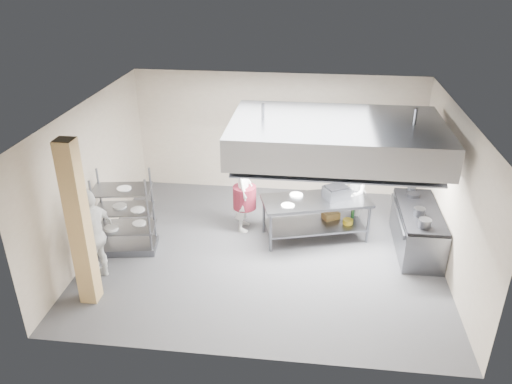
# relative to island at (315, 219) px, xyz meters

# --- Properties ---
(floor) EXTENTS (7.00, 7.00, 0.00)m
(floor) POSITION_rel_island_xyz_m (-1.00, -0.68, -0.46)
(floor) COLOR #2E2E30
(floor) RESTS_ON ground
(ceiling) EXTENTS (7.00, 7.00, 0.00)m
(ceiling) POSITION_rel_island_xyz_m (-1.00, -0.68, 2.54)
(ceiling) COLOR silver
(ceiling) RESTS_ON wall_back
(wall_back) EXTENTS (7.00, 0.00, 7.00)m
(wall_back) POSITION_rel_island_xyz_m (-1.00, 2.32, 1.04)
(wall_back) COLOR #B7A791
(wall_back) RESTS_ON ground
(wall_left) EXTENTS (0.00, 6.00, 6.00)m
(wall_left) POSITION_rel_island_xyz_m (-4.50, -0.68, 1.04)
(wall_left) COLOR #B7A791
(wall_left) RESTS_ON ground
(wall_right) EXTENTS (0.00, 6.00, 6.00)m
(wall_right) POSITION_rel_island_xyz_m (2.50, -0.68, 1.04)
(wall_right) COLOR #B7A791
(wall_right) RESTS_ON ground
(column) EXTENTS (0.30, 0.30, 3.00)m
(column) POSITION_rel_island_xyz_m (-3.90, -2.58, 1.04)
(column) COLOR tan
(column) RESTS_ON floor
(exhaust_hood) EXTENTS (4.00, 2.50, 0.60)m
(exhaust_hood) POSITION_rel_island_xyz_m (0.30, -0.28, 1.94)
(exhaust_hood) COLOR gray
(exhaust_hood) RESTS_ON ceiling
(hood_strip_a) EXTENTS (1.60, 0.12, 0.04)m
(hood_strip_a) POSITION_rel_island_xyz_m (-0.60, -0.28, 1.62)
(hood_strip_a) COLOR white
(hood_strip_a) RESTS_ON exhaust_hood
(hood_strip_b) EXTENTS (1.60, 0.12, 0.04)m
(hood_strip_b) POSITION_rel_island_xyz_m (1.20, -0.28, 1.62)
(hood_strip_b) COLOR white
(hood_strip_b) RESTS_ON exhaust_hood
(wall_shelf) EXTENTS (1.50, 0.28, 0.04)m
(wall_shelf) POSITION_rel_island_xyz_m (0.80, 2.16, 1.04)
(wall_shelf) COLOR gray
(wall_shelf) RESTS_ON wall_back
(island) EXTENTS (2.41, 1.52, 0.91)m
(island) POSITION_rel_island_xyz_m (0.00, 0.00, 0.00)
(island) COLOR gray
(island) RESTS_ON floor
(island_worktop) EXTENTS (2.41, 1.52, 0.06)m
(island_worktop) POSITION_rel_island_xyz_m (0.00, 0.00, 0.42)
(island_worktop) COLOR gray
(island_worktop) RESTS_ON island
(island_undershelf) EXTENTS (2.21, 1.38, 0.04)m
(island_undershelf) POSITION_rel_island_xyz_m (0.00, 0.00, -0.16)
(island_undershelf) COLOR slate
(island_undershelf) RESTS_ON island
(pass_rack) EXTENTS (1.23, 0.83, 1.70)m
(pass_rack) POSITION_rel_island_xyz_m (-3.80, -0.94, 0.40)
(pass_rack) COLOR slate
(pass_rack) RESTS_ON floor
(cooking_range) EXTENTS (0.80, 2.00, 0.84)m
(cooking_range) POSITION_rel_island_xyz_m (2.08, -0.18, -0.04)
(cooking_range) COLOR slate
(cooking_range) RESTS_ON floor
(range_top) EXTENTS (0.78, 1.96, 0.06)m
(range_top) POSITION_rel_island_xyz_m (2.08, -0.18, 0.41)
(range_top) COLOR black
(range_top) RESTS_ON cooking_range
(chef_head) EXTENTS (0.50, 0.70, 1.80)m
(chef_head) POSITION_rel_island_xyz_m (-1.57, 0.21, 0.45)
(chef_head) COLOR white
(chef_head) RESTS_ON floor
(chef_line) EXTENTS (0.67, 0.85, 1.70)m
(chef_line) POSITION_rel_island_xyz_m (0.77, 0.60, 0.40)
(chef_line) COLOR silver
(chef_line) RESTS_ON floor
(chef_plating) EXTENTS (0.63, 1.15, 1.85)m
(chef_plating) POSITION_rel_island_xyz_m (-4.00, -1.97, 0.47)
(chef_plating) COLOR white
(chef_plating) RESTS_ON floor
(griddle) EXTENTS (0.61, 0.57, 0.24)m
(griddle) POSITION_rel_island_xyz_m (0.41, 0.14, 0.57)
(griddle) COLOR slate
(griddle) RESTS_ON island_worktop
(wicker_basket) EXTENTS (0.42, 0.38, 0.15)m
(wicker_basket) POSITION_rel_island_xyz_m (0.34, 0.30, -0.06)
(wicker_basket) COLOR #996A3D
(wicker_basket) RESTS_ON island_undershelf
(stockpot) EXTENTS (0.22, 0.22, 0.15)m
(stockpot) POSITION_rel_island_xyz_m (2.00, -0.43, 0.52)
(stockpot) COLOR gray
(stockpot) RESTS_ON range_top
(plate_stack) EXTENTS (0.28, 0.28, 0.05)m
(plate_stack) POSITION_rel_island_xyz_m (-3.80, -0.94, 0.09)
(plate_stack) COLOR silver
(plate_stack) RESTS_ON pass_rack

